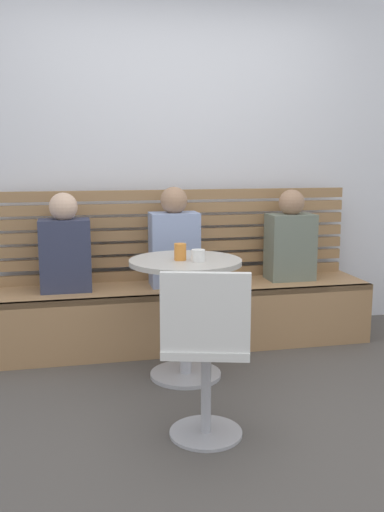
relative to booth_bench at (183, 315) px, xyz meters
name	(u,v)px	position (x,y,z in m)	size (l,w,h in m)	color
ground	(229,418)	(0.00, -1.20, -0.22)	(8.00, 8.00, 0.00)	#514C47
back_wall	(171,143)	(0.00, 0.44, 1.23)	(5.20, 0.10, 2.90)	silver
booth_bench	(183,315)	(0.00, 0.00, 0.00)	(2.70, 0.52, 0.44)	#A87C51
booth_backrest	(176,234)	(0.00, 0.24, 0.56)	(2.65, 0.04, 0.67)	#9A7249
cafe_table	(186,295)	(-0.10, -0.59, 0.30)	(0.68, 0.68, 0.74)	#ADADB2
white_chair	(206,348)	(-0.17, -1.40, 0.24)	(0.49, 0.49, 0.85)	#ADADB2
person_adult	(174,242)	(-0.06, 0.03, 0.53)	(0.34, 0.22, 0.70)	#8C9EC6
person_child_left	(65,248)	(-0.81, 0.03, 0.52)	(0.34, 0.22, 0.67)	#333851
person_child_middle	(290,240)	(0.82, 0.04, 0.52)	(0.34, 0.22, 0.67)	slate
cup_tumbler_orange	(180,252)	(-0.14, -0.60, 0.57)	(0.07, 0.07, 0.10)	orange
cup_ceramic_white	(198,255)	(-0.04, -0.67, 0.55)	(0.08, 0.08, 0.07)	white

